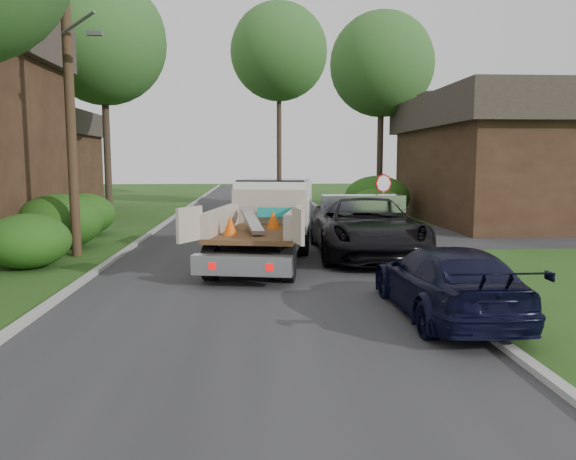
# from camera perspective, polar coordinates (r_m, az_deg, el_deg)

# --- Properties ---
(ground) EXTENTS (120.00, 120.00, 0.00)m
(ground) POSITION_cam_1_polar(r_m,az_deg,el_deg) (13.21, -3.92, -6.04)
(ground) COLOR #234513
(ground) RESTS_ON ground
(road) EXTENTS (8.00, 90.00, 0.02)m
(road) POSITION_cam_1_polar(r_m,az_deg,el_deg) (23.06, -3.70, -0.39)
(road) COLOR #28282B
(road) RESTS_ON ground
(side_street) EXTENTS (16.00, 7.00, 0.02)m
(side_street) POSITION_cam_1_polar(r_m,az_deg,el_deg) (25.06, 24.90, -0.43)
(side_street) COLOR #28282B
(side_street) RESTS_ON ground
(curb_left) EXTENTS (0.20, 90.00, 0.12)m
(curb_left) POSITION_cam_1_polar(r_m,az_deg,el_deg) (23.44, -13.77, -0.32)
(curb_left) COLOR #9E9E99
(curb_left) RESTS_ON ground
(curb_right) EXTENTS (0.20, 90.00, 0.12)m
(curb_right) POSITION_cam_1_polar(r_m,az_deg,el_deg) (23.39, 6.39, -0.17)
(curb_right) COLOR #9E9E99
(curb_right) RESTS_ON ground
(stop_sign) EXTENTS (0.71, 0.32, 2.48)m
(stop_sign) POSITION_cam_1_polar(r_m,az_deg,el_deg) (22.48, 9.65, 3.87)
(stop_sign) COLOR slate
(stop_sign) RESTS_ON ground
(utility_pole) EXTENTS (2.42, 1.25, 10.00)m
(utility_pole) POSITION_cam_1_polar(r_m,az_deg,el_deg) (18.84, -21.31, 13.24)
(utility_pole) COLOR #382619
(utility_pole) RESTS_ON ground
(house_left_far) EXTENTS (7.56, 7.56, 6.00)m
(house_left_far) POSITION_cam_1_polar(r_m,az_deg,el_deg) (37.44, -24.92, 6.51)
(house_left_far) COLOR #321F14
(house_left_far) RESTS_ON ground
(house_right) EXTENTS (9.72, 12.96, 6.20)m
(house_right) POSITION_cam_1_polar(r_m,az_deg,el_deg) (29.79, 22.36, 6.87)
(house_right) COLOR #321F14
(house_right) RESTS_ON ground
(hedge_left_a) EXTENTS (2.34, 2.34, 1.53)m
(hedge_left_a) POSITION_cam_1_polar(r_m,az_deg,el_deg) (17.23, -24.94, -1.02)
(hedge_left_a) COLOR #1B4A11
(hedge_left_a) RESTS_ON ground
(hedge_left_b) EXTENTS (2.86, 2.86, 1.87)m
(hedge_left_b) POSITION_cam_1_polar(r_m,az_deg,el_deg) (20.58, -22.19, 0.81)
(hedge_left_b) COLOR #1B4A11
(hedge_left_b) RESTS_ON ground
(hedge_left_c) EXTENTS (2.60, 2.60, 1.70)m
(hedge_left_c) POSITION_cam_1_polar(r_m,az_deg,el_deg) (23.99, -20.19, 1.51)
(hedge_left_c) COLOR #1B4A11
(hedge_left_c) RESTS_ON ground
(hedge_right_a) EXTENTS (2.60, 2.60, 1.70)m
(hedge_right_a) POSITION_cam_1_polar(r_m,az_deg,el_deg) (26.57, 8.94, 2.36)
(hedge_right_a) COLOR #1B4A11
(hedge_right_a) RESTS_ON ground
(hedge_right_b) EXTENTS (3.38, 3.38, 2.21)m
(hedge_right_b) POSITION_cam_1_polar(r_m,az_deg,el_deg) (29.62, 9.04, 3.33)
(hedge_right_b) COLOR #1B4A11
(hedge_right_b) RESTS_ON ground
(tree_left_far) EXTENTS (6.40, 6.40, 12.20)m
(tree_left_far) POSITION_cam_1_polar(r_m,az_deg,el_deg) (31.40, -18.29, 17.72)
(tree_left_far) COLOR #2D2119
(tree_left_far) RESTS_ON ground
(tree_right_far) EXTENTS (6.00, 6.00, 11.50)m
(tree_right_far) POSITION_cam_1_polar(r_m,az_deg,el_deg) (34.13, 9.50, 16.23)
(tree_right_far) COLOR #2D2119
(tree_right_far) RESTS_ON ground
(tree_center_far) EXTENTS (7.20, 7.20, 14.60)m
(tree_center_far) POSITION_cam_1_polar(r_m,az_deg,el_deg) (43.64, -0.93, 17.62)
(tree_center_far) COLOR #2D2119
(tree_center_far) RESTS_ON ground
(flatbed_truck) EXTENTS (3.71, 6.69, 2.40)m
(flatbed_truck) POSITION_cam_1_polar(r_m,az_deg,el_deg) (16.88, -2.03, 1.32)
(flatbed_truck) COLOR black
(flatbed_truck) RESTS_ON ground
(black_pickup) EXTENTS (3.20, 6.74, 1.86)m
(black_pickup) POSITION_cam_1_polar(r_m,az_deg,el_deg) (17.83, 7.83, 0.35)
(black_pickup) COLOR black
(black_pickup) RESTS_ON ground
(navy_suv) EXTENTS (1.99, 4.77, 1.38)m
(navy_suv) POSITION_cam_1_polar(r_m,az_deg,el_deg) (11.24, 15.78, -5.05)
(navy_suv) COLOR black
(navy_suv) RESTS_ON ground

